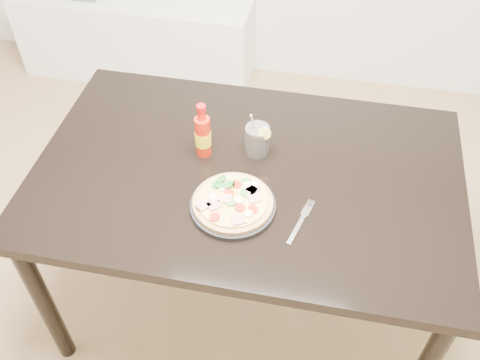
% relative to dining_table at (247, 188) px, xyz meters
% --- Properties ---
extents(room_shell, '(4.50, 4.50, 4.50)m').
position_rel_dining_table_xyz_m(room_shell, '(-0.16, -0.60, 0.92)').
color(room_shell, white).
rests_on(room_shell, ground).
extents(dining_table, '(1.40, 0.90, 0.75)m').
position_rel_dining_table_xyz_m(dining_table, '(0.00, 0.00, 0.00)').
color(dining_table, black).
rests_on(dining_table, ground).
extents(plate, '(0.26, 0.26, 0.02)m').
position_rel_dining_table_xyz_m(plate, '(-0.01, -0.16, 0.09)').
color(plate, black).
rests_on(plate, dining_table).
extents(pizza, '(0.25, 0.25, 0.03)m').
position_rel_dining_table_xyz_m(pizza, '(-0.01, -0.16, 0.11)').
color(pizza, tan).
rests_on(pizza, plate).
extents(hot_sauce_bottle, '(0.05, 0.05, 0.20)m').
position_rel_dining_table_xyz_m(hot_sauce_bottle, '(-0.16, 0.06, 0.16)').
color(hot_sauce_bottle, red).
rests_on(hot_sauce_bottle, dining_table).
extents(cola_cup, '(0.09, 0.08, 0.17)m').
position_rel_dining_table_xyz_m(cola_cup, '(0.01, 0.10, 0.13)').
color(cola_cup, black).
rests_on(cola_cup, dining_table).
extents(fork, '(0.07, 0.19, 0.00)m').
position_rel_dining_table_xyz_m(fork, '(0.20, -0.18, 0.09)').
color(fork, silver).
rests_on(fork, dining_table).
extents(media_console, '(1.40, 0.34, 0.50)m').
position_rel_dining_table_xyz_m(media_console, '(-0.96, 1.47, -0.42)').
color(media_console, white).
rests_on(media_console, ground).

